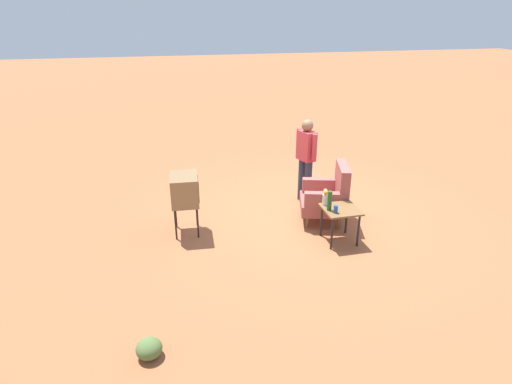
{
  "coord_description": "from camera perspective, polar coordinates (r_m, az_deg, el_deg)",
  "views": [
    {
      "loc": [
        6.74,
        -2.61,
        3.51
      ],
      "look_at": [
        0.24,
        -1.09,
        0.65
      ],
      "focal_mm": 30.05,
      "sensor_mm": 36.0,
      "label": 1
    }
  ],
  "objects": [
    {
      "name": "bottle_wine_green",
      "position": [
        6.81,
        9.77,
        -1.15
      ],
      "size": [
        0.07,
        0.07,
        0.32
      ],
      "primitive_type": "cylinder",
      "color": "#1E5623",
      "rests_on": "side_table"
    },
    {
      "name": "side_table",
      "position": [
        6.99,
        11.19,
        -2.8
      ],
      "size": [
        0.56,
        0.56,
        0.58
      ],
      "color": "black",
      "rests_on": "ground"
    },
    {
      "name": "flower_vase",
      "position": [
        6.99,
        9.21,
        -0.57
      ],
      "size": [
        0.15,
        0.1,
        0.27
      ],
      "color": "silver",
      "rests_on": "side_table"
    },
    {
      "name": "armchair",
      "position": [
        7.63,
        9.63,
        -0.42
      ],
      "size": [
        0.95,
        0.96,
        1.06
      ],
      "color": "brown",
      "rests_on": "ground"
    },
    {
      "name": "person_standing",
      "position": [
        8.22,
        6.67,
        4.8
      ],
      "size": [
        0.55,
        0.32,
        1.64
      ],
      "color": "#2D3347",
      "rests_on": "ground"
    },
    {
      "name": "shrub_near",
      "position": [
        5.09,
        -14.05,
        -19.56
      ],
      "size": [
        0.29,
        0.29,
        0.22
      ],
      "primitive_type": "ellipsoid",
      "color": "#516B38",
      "rests_on": "ground"
    },
    {
      "name": "tv_on_stand",
      "position": [
        7.11,
        -9.48,
        0.29
      ],
      "size": [
        0.62,
        0.48,
        1.03
      ],
      "color": "black",
      "rests_on": "ground"
    },
    {
      "name": "soda_can_blue",
      "position": [
        6.78,
        10.56,
        -2.25
      ],
      "size": [
        0.07,
        0.07,
        0.12
      ],
      "primitive_type": "cylinder",
      "color": "blue",
      "rests_on": "side_table"
    },
    {
      "name": "ground_plane",
      "position": [
        8.04,
        7.22,
        -2.91
      ],
      "size": [
        60.0,
        60.0,
        0.0
      ],
      "primitive_type": "plane",
      "color": "#A05B38"
    }
  ]
}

